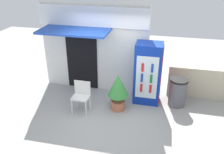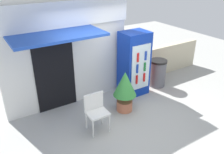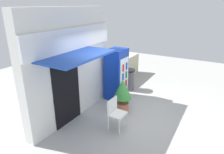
{
  "view_description": "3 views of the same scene",
  "coord_description": "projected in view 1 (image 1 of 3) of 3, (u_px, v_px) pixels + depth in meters",
  "views": [
    {
      "loc": [
        1.44,
        -5.24,
        3.89
      ],
      "look_at": [
        0.12,
        0.56,
        0.95
      ],
      "focal_mm": 39.07,
      "sensor_mm": 36.0,
      "label": 1
    },
    {
      "loc": [
        -2.67,
        -3.64,
        3.39
      ],
      "look_at": [
        0.06,
        0.71,
        0.91
      ],
      "focal_mm": 37.68,
      "sensor_mm": 36.0,
      "label": 2
    },
    {
      "loc": [
        -4.8,
        -2.08,
        3.24
      ],
      "look_at": [
        0.11,
        0.77,
        1.15
      ],
      "focal_mm": 32.05,
      "sensor_mm": 36.0,
      "label": 3
    }
  ],
  "objects": [
    {
      "name": "stone_boundary_wall",
      "position": [
        211.0,
        84.0,
        7.29
      ],
      "size": [
        2.52,
        0.22,
        0.96
      ],
      "primitive_type": "cube",
      "color": "beige",
      "rests_on": "ground"
    },
    {
      "name": "ground",
      "position": [
        103.0,
        117.0,
        6.59
      ],
      "size": [
        16.0,
        16.0,
        0.0
      ],
      "primitive_type": "plane",
      "color": "#A3A39E"
    },
    {
      "name": "storefront_building",
      "position": [
        94.0,
        39.0,
        7.46
      ],
      "size": [
        3.31,
        1.3,
        3.18
      ],
      "color": "silver",
      "rests_on": "ground"
    },
    {
      "name": "drink_cooler",
      "position": [
        148.0,
        73.0,
        6.96
      ],
      "size": [
        0.76,
        0.65,
        1.8
      ],
      "color": "#0C2D9E",
      "rests_on": "ground"
    },
    {
      "name": "trash_bin",
      "position": [
        178.0,
        92.0,
        6.97
      ],
      "size": [
        0.51,
        0.51,
        0.83
      ],
      "color": "#595960",
      "rests_on": "ground"
    },
    {
      "name": "plastic_chair",
      "position": [
        81.0,
        94.0,
        6.68
      ],
      "size": [
        0.47,
        0.4,
        0.86
      ],
      "color": "silver",
      "rests_on": "ground"
    },
    {
      "name": "potted_plant_near_shop",
      "position": [
        118.0,
        89.0,
        6.68
      ],
      "size": [
        0.58,
        0.58,
        1.07
      ],
      "color": "#BC6B4C",
      "rests_on": "ground"
    }
  ]
}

